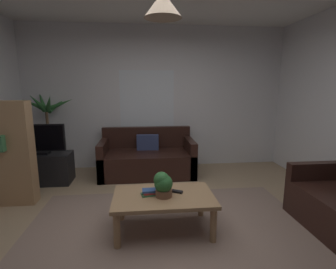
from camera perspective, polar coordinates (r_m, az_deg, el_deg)
floor at (r=2.97m, az=0.64°, el=-21.68°), size 4.95×4.93×0.02m
rug at (r=2.80m, az=1.15°, el=-23.63°), size 3.22×2.71×0.01m
wall_back at (r=5.00m, az=-2.62°, el=8.13°), size 5.07×0.06×2.70m
window_pane at (r=4.96m, az=-4.71°, el=7.27°), size 1.03×0.01×1.19m
couch_under_window at (r=4.66m, az=-4.65°, el=-5.58°), size 1.66×0.85×0.82m
coffee_table at (r=2.88m, az=-0.99°, el=-14.53°), size 1.09×0.67×0.41m
book_on_table_0 at (r=2.86m, az=-4.34°, el=-13.22°), size 0.17×0.13×0.02m
book_on_table_1 at (r=2.86m, az=-4.14°, el=-12.76°), size 0.15×0.13×0.02m
book_on_table_2 at (r=2.84m, az=-4.27°, el=-12.40°), size 0.15×0.11×0.02m
remote_on_table_0 at (r=2.92m, az=1.71°, el=-12.60°), size 0.16×0.12×0.02m
potted_plant_on_table at (r=2.77m, az=-1.16°, el=-10.99°), size 0.20×0.20×0.27m
tv_stand at (r=4.70m, az=-26.16°, el=-6.82°), size 0.90×0.44×0.50m
tv at (r=4.57m, az=-26.77°, el=-0.89°), size 0.78×0.16×0.49m
potted_palm_corner at (r=5.06m, az=-25.03°, el=-0.36°), size 0.91×0.75×1.54m
bookshelf_corner at (r=4.01m, az=-32.76°, el=-3.59°), size 0.70×0.31×1.40m
pendant_lamp at (r=2.71m, az=-1.14°, el=27.08°), size 0.37×0.37×0.48m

